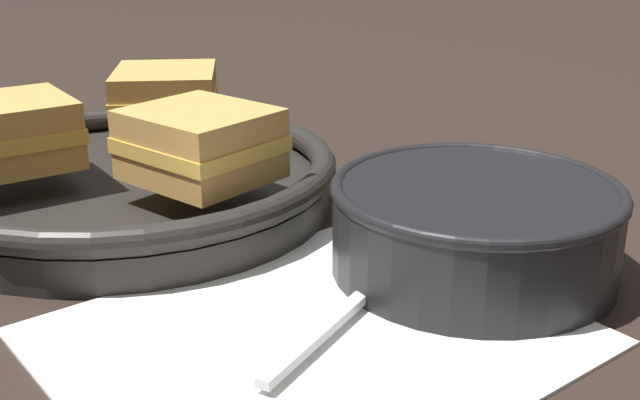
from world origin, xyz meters
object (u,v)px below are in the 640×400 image
at_px(spoon, 365,294).
at_px(skillet, 130,181).
at_px(soup_bowl, 475,222).
at_px(sandwich_near_right, 200,144).
at_px(sandwich_far_left, 166,98).
at_px(sandwich_near_left, 5,133).

distance_m(spoon, skillet, 0.23).
distance_m(soup_bowl, sandwich_near_right, 0.18).
distance_m(soup_bowl, sandwich_far_left, 0.29).
height_order(soup_bowl, sandwich_near_left, sandwich_near_left).
xyz_separation_m(sandwich_near_left, sandwich_far_left, (0.13, 0.05, 0.00)).
distance_m(spoon, sandwich_near_right, 0.16).
xyz_separation_m(spoon, skillet, (-0.08, 0.21, 0.01)).
distance_m(soup_bowl, sandwich_near_left, 0.32).
height_order(skillet, sandwich_near_left, sandwich_near_left).
height_order(sandwich_near_left, sandwich_near_right, same).
xyz_separation_m(soup_bowl, sandwich_near_left, (-0.24, 0.21, 0.03)).
bearing_deg(sandwich_far_left, sandwich_near_right, -97.88).
bearing_deg(sandwich_near_right, sandwich_near_left, 142.12).
bearing_deg(sandwich_far_left, spoon, -84.60).
bearing_deg(skillet, sandwich_near_left, 172.12).
bearing_deg(sandwich_far_left, sandwich_near_left, -157.88).
distance_m(soup_bowl, spoon, 0.08).
height_order(soup_bowl, skillet, soup_bowl).
bearing_deg(sandwich_near_left, soup_bowl, -42.31).
bearing_deg(skillet, sandwich_near_right, -67.88).
height_order(spoon, sandwich_near_left, sandwich_near_left).
height_order(spoon, sandwich_far_left, sandwich_far_left).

